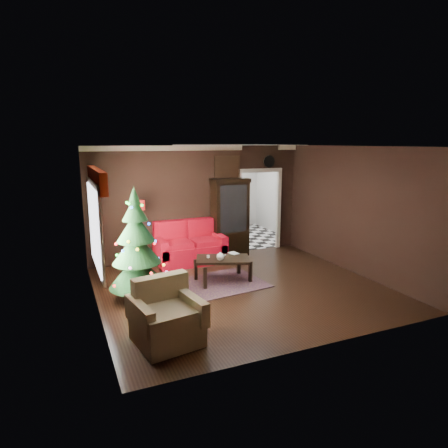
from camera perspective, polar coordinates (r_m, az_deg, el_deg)
name	(u,v)px	position (r m, az deg, el deg)	size (l,w,h in m)	color
floor	(242,288)	(8.02, 2.56, -9.29)	(5.50, 5.50, 0.00)	black
ceiling	(243,146)	(7.48, 2.76, 11.15)	(5.50, 5.50, 0.00)	white
wall_back	(199,202)	(9.90, -3.65, 3.15)	(5.50, 5.50, 0.00)	black
wall_front	(322,253)	(5.54, 13.99, -4.06)	(5.50, 5.50, 0.00)	black
wall_left	(94,233)	(6.91, -18.35, -1.20)	(5.50, 5.50, 0.00)	black
wall_right	(355,211)	(9.15, 18.38, 1.86)	(5.50, 5.50, 0.00)	black
doorway	(259,211)	(10.64, 5.04, 1.82)	(1.10, 0.10, 2.10)	beige
left_window	(95,227)	(7.10, -18.20, -0.44)	(0.05, 1.60, 1.40)	white
valance	(97,179)	(6.99, -17.97, 6.20)	(0.12, 2.10, 0.35)	#A3230D
kitchen_floor	(235,237)	(12.17, 1.62, -1.92)	(3.00, 3.00, 0.00)	white
kitchen_window	(217,178)	(13.21, -0.99, 6.64)	(0.70, 0.06, 0.70)	white
rug	(216,284)	(8.22, -1.23, -8.69)	(1.95, 1.42, 0.01)	#291C26
loveseat	(190,243)	(9.54, -4.94, -2.72)	(1.70, 0.90, 1.00)	#9D0519
curio_cabinet	(230,219)	(10.04, 0.86, 0.69)	(0.90, 0.45, 1.90)	black
floor_lamp	(141,235)	(9.07, -11.97, -1.55)	(0.26, 0.26, 1.56)	black
christmas_tree	(136,245)	(7.32, -12.57, -2.98)	(1.05, 1.05, 2.01)	black
armchair	(166,313)	(5.88, -8.34, -12.64)	(0.91, 0.91, 0.93)	tan
coffee_table	(223,269)	(8.33, -0.18, -6.57)	(1.10, 0.66, 0.49)	black
teapot	(220,257)	(8.06, -0.55, -4.73)	(0.18, 0.18, 0.17)	white
cup_a	(208,256)	(8.27, -2.31, -4.72)	(0.06, 0.06, 0.05)	white
cup_b	(220,258)	(8.14, -0.62, -4.96)	(0.07, 0.07, 0.06)	white
book	(230,249)	(8.49, 0.93, -3.65)	(0.17, 0.02, 0.23)	#8A755C
wall_clock	(269,161)	(10.57, 6.51, 8.99)	(0.32, 0.32, 0.06)	silver
painting	(227,168)	(10.04, 0.45, 8.18)	(0.62, 0.05, 0.52)	tan
kitchen_counter	(220,216)	(13.15, -0.56, 1.12)	(1.80, 0.60, 0.90)	white
kitchen_table	(230,228)	(11.70, 0.91, -0.60)	(0.70, 0.70, 0.75)	#553017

